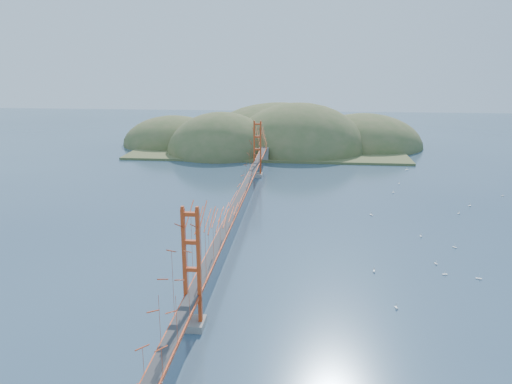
# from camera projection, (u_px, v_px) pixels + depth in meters

# --- Properties ---
(ground) EXTENTS (320.00, 320.00, 0.00)m
(ground) POSITION_uv_depth(u_px,v_px,m) (238.00, 223.00, 74.99)
(ground) COLOR #2F465E
(ground) RESTS_ON ground
(bridge) EXTENTS (2.20, 94.40, 12.00)m
(bridge) POSITION_uv_depth(u_px,v_px,m) (238.00, 178.00, 73.32)
(bridge) COLOR gray
(bridge) RESTS_ON ground
(far_headlands) EXTENTS (84.00, 58.00, 25.00)m
(far_headlands) POSITION_uv_depth(u_px,v_px,m) (279.00, 145.00, 140.54)
(far_headlands) COLOR olive
(far_headlands) RESTS_ON ground
(sailboat_1) EXTENTS (0.62, 0.62, 0.65)m
(sailboat_1) POSITION_uv_depth(u_px,v_px,m) (455.00, 247.00, 65.28)
(sailboat_1) COLOR white
(sailboat_1) RESTS_ON ground
(sailboat_2) EXTENTS (0.65, 0.61, 0.73)m
(sailboat_2) POSITION_uv_depth(u_px,v_px,m) (479.00, 278.00, 56.09)
(sailboat_2) COLOR white
(sailboat_2) RESTS_ON ground
(sailboat_14) EXTENTS (0.46, 0.56, 0.66)m
(sailboat_14) POSITION_uv_depth(u_px,v_px,m) (421.00, 236.00, 69.32)
(sailboat_14) COLOR white
(sailboat_14) RESTS_ON ground
(sailboat_7) EXTENTS (0.66, 0.60, 0.74)m
(sailboat_7) POSITION_uv_depth(u_px,v_px,m) (407.00, 169.00, 109.91)
(sailboat_7) COLOR white
(sailboat_7) RESTS_ON ground
(sailboat_15) EXTENTS (0.45, 0.51, 0.58)m
(sailboat_15) POSITION_uv_depth(u_px,v_px,m) (399.00, 183.00, 98.05)
(sailboat_15) COLOR white
(sailboat_15) RESTS_ON ground
(sailboat_16) EXTENTS (0.68, 0.68, 0.73)m
(sailboat_16) POSITION_uv_depth(u_px,v_px,m) (371.00, 214.00, 78.62)
(sailboat_16) COLOR white
(sailboat_16) RESTS_ON ground
(sailboat_4) EXTENTS (0.64, 0.64, 0.67)m
(sailboat_4) POSITION_uv_depth(u_px,v_px,m) (459.00, 213.00, 79.33)
(sailboat_4) COLOR white
(sailboat_4) RESTS_ON ground
(sailboat_17) EXTENTS (0.53, 0.43, 0.62)m
(sailboat_17) POSITION_uv_depth(u_px,v_px,m) (503.00, 196.00, 89.25)
(sailboat_17) COLOR white
(sailboat_17) RESTS_ON ground
(sailboat_0) EXTENTS (0.56, 0.61, 0.68)m
(sailboat_0) POSITION_uv_depth(u_px,v_px,m) (374.00, 270.00, 58.04)
(sailboat_0) COLOR white
(sailboat_0) RESTS_ON ground
(sailboat_10) EXTENTS (0.54, 0.59, 0.66)m
(sailboat_10) POSITION_uv_depth(u_px,v_px,m) (396.00, 307.00, 49.62)
(sailboat_10) COLOR white
(sailboat_10) RESTS_ON ground
(sailboat_9) EXTENTS (0.67, 0.67, 0.70)m
(sailboat_9) POSITION_uv_depth(u_px,v_px,m) (470.00, 205.00, 83.40)
(sailboat_9) COLOR white
(sailboat_9) RESTS_ON ground
(sailboat_6) EXTENTS (0.57, 0.57, 0.62)m
(sailboat_6) POSITION_uv_depth(u_px,v_px,m) (436.00, 263.00, 60.12)
(sailboat_6) COLOR white
(sailboat_6) RESTS_ON ground
(sailboat_8) EXTENTS (0.61, 0.61, 0.63)m
(sailboat_8) POSITION_uv_depth(u_px,v_px,m) (393.00, 192.00, 91.57)
(sailboat_8) COLOR white
(sailboat_8) RESTS_ON ground
(sailboat_extra_1) EXTENTS (0.62, 0.56, 0.70)m
(sailboat_extra_1) POSITION_uv_depth(u_px,v_px,m) (445.00, 274.00, 57.16)
(sailboat_extra_1) COLOR white
(sailboat_extra_1) RESTS_ON ground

